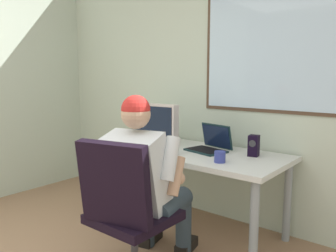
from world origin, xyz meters
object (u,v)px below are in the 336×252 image
at_px(person_seated, 146,180).
at_px(desk, 186,158).
at_px(crt_monitor, 155,122).
at_px(coffee_mug, 220,157).
at_px(wine_glass, 175,143).
at_px(office_chair, 125,205).
at_px(laptop, 211,144).
at_px(desk_speaker, 254,146).

bearing_deg(person_seated, desk, 104.14).
height_order(crt_monitor, coffee_mug, crt_monitor).
bearing_deg(desk, wine_glass, -80.51).
xyz_separation_m(person_seated, crt_monitor, (-0.54, 0.72, 0.28)).
bearing_deg(office_chair, desk, 103.35).
relative_size(office_chair, laptop, 2.62).
relative_size(desk, coffee_mug, 20.50).
xyz_separation_m(office_chair, wine_glass, (-0.19, 0.76, 0.26)).
xyz_separation_m(office_chair, coffee_mug, (0.23, 0.77, 0.20)).
bearing_deg(office_chair, laptop, 92.27).
bearing_deg(desk_speaker, coffee_mug, -106.74).
height_order(crt_monitor, wine_glass, crt_monitor).
bearing_deg(desk_speaker, laptop, -172.87).
height_order(crt_monitor, desk_speaker, crt_monitor).
bearing_deg(desk_speaker, crt_monitor, -170.86).
relative_size(crt_monitor, laptop, 1.29).
distance_m(crt_monitor, coffee_mug, 0.86).
xyz_separation_m(person_seated, desk_speaker, (0.38, 0.87, 0.15)).
relative_size(desk, person_seated, 1.41).
distance_m(person_seated, wine_glass, 0.55).
relative_size(wine_glass, desk_speaker, 0.82).
bearing_deg(desk_speaker, person_seated, -113.73).
bearing_deg(person_seated, coffee_mug, 61.93).
relative_size(desk, desk_speaker, 10.25).
distance_m(crt_monitor, wine_glass, 0.46).
bearing_deg(wine_glass, crt_monitor, 151.93).
xyz_separation_m(desk_speaker, coffee_mug, (-0.10, -0.35, -0.04)).
xyz_separation_m(person_seated, laptop, (0.01, 0.82, 0.12)).
height_order(office_chair, laptop, office_chair).
bearing_deg(laptop, office_chair, -87.73).
distance_m(desk_speaker, coffee_mug, 0.37).
height_order(desk, person_seated, person_seated).
bearing_deg(coffee_mug, person_seated, -118.07).
height_order(desk, laptop, laptop).
bearing_deg(laptop, desk, -151.84).
xyz_separation_m(crt_monitor, wine_glass, (0.39, -0.21, -0.12)).
relative_size(office_chair, person_seated, 0.79).
distance_m(office_chair, laptop, 1.09).
xyz_separation_m(person_seated, wine_glass, (-0.15, 0.51, 0.16)).
relative_size(desk, office_chair, 1.78).
relative_size(crt_monitor, coffee_mug, 5.64).
relative_size(desk, laptop, 4.67).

